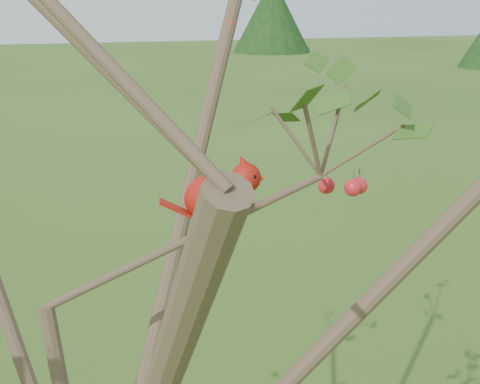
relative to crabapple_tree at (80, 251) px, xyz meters
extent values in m
sphere|color=red|center=(0.57, 0.14, 0.03)|extent=(0.04, 0.04, 0.04)
sphere|color=red|center=(0.48, 0.63, 0.38)|extent=(0.04, 0.04, 0.04)
sphere|color=red|center=(0.62, 0.08, 0.05)|extent=(0.04, 0.04, 0.04)
sphere|color=red|center=(0.60, 0.07, 0.05)|extent=(0.04, 0.04, 0.04)
ellipsoid|color=#9E180D|center=(0.29, 0.09, 0.05)|extent=(0.15, 0.12, 0.11)
sphere|color=#9E180D|center=(0.36, 0.09, 0.09)|extent=(0.07, 0.07, 0.06)
cone|color=#9E180D|center=(0.35, 0.09, 0.12)|extent=(0.05, 0.04, 0.05)
cone|color=#D85914|center=(0.39, 0.08, 0.08)|extent=(0.03, 0.03, 0.02)
ellipsoid|color=black|center=(0.38, 0.08, 0.08)|extent=(0.02, 0.04, 0.03)
cube|color=#9E180D|center=(0.21, 0.10, 0.02)|extent=(0.09, 0.04, 0.05)
ellipsoid|color=#9E180D|center=(0.29, 0.14, 0.05)|extent=(0.10, 0.04, 0.06)
ellipsoid|color=#9E180D|center=(0.28, 0.05, 0.05)|extent=(0.10, 0.04, 0.06)
cylinder|color=#453525|center=(11.48, 29.36, -0.37)|extent=(0.52, 0.52, 3.50)
cone|color=black|center=(11.48, 29.36, -0.23)|extent=(4.08, 4.08, 3.79)
camera|label=1|loc=(-0.03, -1.08, 0.45)|focal=45.00mm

